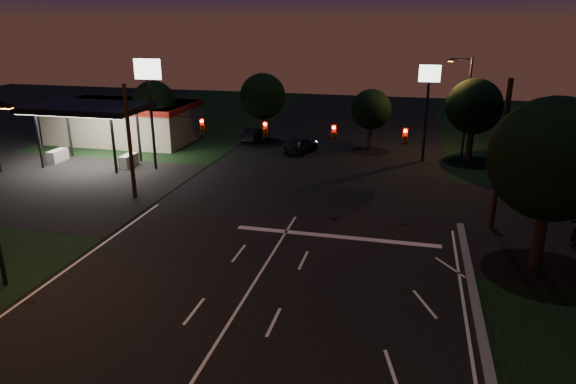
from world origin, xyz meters
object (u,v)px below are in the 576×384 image
(car_oncoming_b, at_px, (255,134))
(utility_pole_right, at_px, (491,228))
(tree_right_near, at_px, (552,160))
(car_oncoming_a, at_px, (301,145))

(car_oncoming_b, bearing_deg, utility_pole_right, 144.72)
(tree_right_near, distance_m, car_oncoming_a, 26.75)
(tree_right_near, height_order, car_oncoming_a, tree_right_near)
(tree_right_near, bearing_deg, car_oncoming_a, 129.57)
(utility_pole_right, relative_size, car_oncoming_b, 2.16)
(car_oncoming_a, relative_size, car_oncoming_b, 1.06)
(utility_pole_right, bearing_deg, car_oncoming_a, 134.60)
(tree_right_near, xyz_separation_m, car_oncoming_b, (-22.45, 24.06, -4.99))
(utility_pole_right, distance_m, tree_right_near, 7.61)
(utility_pole_right, xyz_separation_m, car_oncoming_a, (-15.22, 15.44, 0.75))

